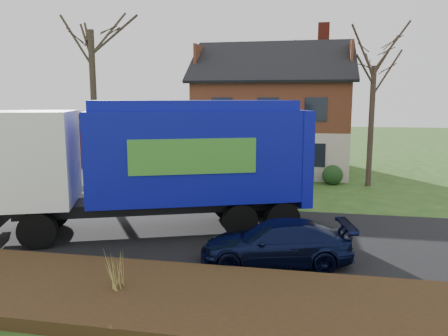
# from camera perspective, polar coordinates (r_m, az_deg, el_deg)

# --- Properties ---
(ground) EXTENTS (120.00, 120.00, 0.00)m
(ground) POSITION_cam_1_polar(r_m,az_deg,el_deg) (15.49, -5.51, -8.24)
(ground) COLOR #264818
(ground) RESTS_ON ground
(road) EXTENTS (80.00, 7.00, 0.02)m
(road) POSITION_cam_1_polar(r_m,az_deg,el_deg) (15.48, -5.51, -8.20)
(road) COLOR black
(road) RESTS_ON ground
(mulch_verge) EXTENTS (80.00, 3.50, 0.30)m
(mulch_verge) POSITION_cam_1_polar(r_m,az_deg,el_deg) (10.79, -13.78, -15.56)
(mulch_verge) COLOR black
(mulch_verge) RESTS_ON ground
(main_house) EXTENTS (12.95, 8.95, 9.26)m
(main_house) POSITION_cam_1_polar(r_m,az_deg,el_deg) (28.21, 5.40, 7.90)
(main_house) COLOR beige
(main_house) RESTS_ON ground
(ranch_house) EXTENTS (9.80, 8.20, 3.70)m
(ranch_house) POSITION_cam_1_polar(r_m,az_deg,el_deg) (31.77, -19.89, 3.52)
(ranch_house) COLOR maroon
(ranch_house) RESTS_ON ground
(garbage_truck) EXTENTS (10.89, 6.40, 4.53)m
(garbage_truck) POSITION_cam_1_polar(r_m,az_deg,el_deg) (15.06, -8.19, 1.41)
(garbage_truck) COLOR black
(garbage_truck) RESTS_ON ground
(silver_sedan) EXTENTS (4.40, 2.14, 1.39)m
(silver_sedan) POSITION_cam_1_polar(r_m,az_deg,el_deg) (21.17, -19.61, -2.07)
(silver_sedan) COLOR #989B9F
(silver_sedan) RESTS_ON ground
(navy_wagon) EXTENTS (4.47, 2.51, 1.22)m
(navy_wagon) POSITION_cam_1_polar(r_m,az_deg,el_deg) (12.44, 6.78, -9.68)
(navy_wagon) COLOR black
(navy_wagon) RESTS_ON ground
(tree_front_west) EXTENTS (3.85, 3.85, 11.44)m
(tree_front_west) POSITION_cam_1_polar(r_m,az_deg,el_deg) (25.68, -17.17, 19.53)
(tree_front_west) COLOR #382F22
(tree_front_west) RESTS_ON ground
(tree_front_east) EXTENTS (3.21, 3.21, 8.92)m
(tree_front_east) POSITION_cam_1_polar(r_m,az_deg,el_deg) (24.17, 19.16, 14.91)
(tree_front_east) COLOR #3C2D24
(tree_front_east) RESTS_ON ground
(tree_back) EXTENTS (3.45, 3.45, 10.91)m
(tree_back) POSITION_cam_1_polar(r_m,az_deg,el_deg) (37.03, 6.98, 16.01)
(tree_back) COLOR #392B22
(tree_back) RESTS_ON ground
(grass_clump_mid) EXTENTS (0.35, 0.29, 0.98)m
(grass_clump_mid) POSITION_cam_1_polar(r_m,az_deg,el_deg) (10.49, -14.18, -12.50)
(grass_clump_mid) COLOR #A08F46
(grass_clump_mid) RESTS_ON mulch_verge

